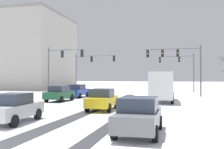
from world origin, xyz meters
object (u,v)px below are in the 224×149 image
(traffic_signal_near_right, at_px, (177,59))
(car_yellow_cab_third, at_px, (102,99))
(traffic_signal_far_left, at_px, (90,64))
(car_grey_fifth, at_px, (139,115))
(traffic_signal_far_right, at_px, (181,65))
(bus_oncoming, at_px, (159,80))
(office_building_far_left_block, at_px, (12,53))
(car_silver_fourth, at_px, (13,108))
(traffic_signal_near_left, at_px, (60,61))
(box_truck_delivery, at_px, (162,86))
(car_dark_green_second, at_px, (59,93))
(car_blue_lead, at_px, (77,91))

(traffic_signal_near_right, bearing_deg, car_yellow_cab_third, -111.18)
(traffic_signal_far_left, bearing_deg, car_grey_fifth, -67.78)
(traffic_signal_far_right, relative_size, car_grey_fifth, 1.58)
(car_grey_fifth, bearing_deg, bus_oncoming, 92.19)
(car_yellow_cab_third, distance_m, office_building_far_left_block, 45.76)
(car_yellow_cab_third, xyz_separation_m, car_grey_fifth, (3.83, -7.68, 0.00))
(car_silver_fourth, distance_m, car_grey_fifth, 7.17)
(traffic_signal_near_left, height_order, car_silver_fourth, traffic_signal_near_left)
(traffic_signal_far_right, height_order, box_truck_delivery, traffic_signal_far_right)
(car_dark_green_second, height_order, bus_oncoming, bus_oncoming)
(traffic_signal_near_left, relative_size, box_truck_delivery, 0.88)
(traffic_signal_far_left, height_order, car_grey_fifth, traffic_signal_far_left)
(traffic_signal_far_left, relative_size, box_truck_delivery, 0.97)
(traffic_signal_near_left, relative_size, car_yellow_cab_third, 1.57)
(traffic_signal_near_left, bearing_deg, car_dark_green_second, -65.89)
(car_silver_fourth, bearing_deg, traffic_signal_near_right, 67.12)
(traffic_signal_near_right, height_order, car_dark_green_second, traffic_signal_near_right)
(traffic_signal_far_left, height_order, car_silver_fourth, traffic_signal_far_left)
(bus_oncoming, distance_m, box_truck_delivery, 27.55)
(car_blue_lead, bearing_deg, traffic_signal_near_right, 16.27)
(car_yellow_cab_third, height_order, box_truck_delivery, box_truck_delivery)
(traffic_signal_far_left, bearing_deg, car_silver_fourth, -79.70)
(car_blue_lead, bearing_deg, car_dark_green_second, -89.43)
(traffic_signal_near_right, xyz_separation_m, office_building_far_left_block, (-36.51, 18.29, 3.33))
(bus_oncoming, xyz_separation_m, box_truck_delivery, (1.94, -27.47, -0.36))
(traffic_signal_far_right, height_order, traffic_signal_near_left, same)
(traffic_signal_far_left, bearing_deg, office_building_far_left_block, 154.78)
(car_yellow_cab_third, bearing_deg, car_dark_green_second, 136.49)
(bus_oncoming, bearing_deg, traffic_signal_near_right, -80.32)
(car_silver_fourth, bearing_deg, car_yellow_cab_third, 63.43)
(car_dark_green_second, distance_m, car_yellow_cab_third, 8.71)
(car_grey_fifth, height_order, bus_oncoming, bus_oncoming)
(car_dark_green_second, bearing_deg, box_truck_delivery, 11.07)
(car_grey_fifth, relative_size, office_building_far_left_block, 0.16)
(traffic_signal_far_left, distance_m, car_silver_fourth, 29.77)
(traffic_signal_near_left, distance_m, bus_oncoming, 25.72)
(car_dark_green_second, bearing_deg, traffic_signal_near_left, 114.11)
(traffic_signal_far_left, xyz_separation_m, car_dark_green_second, (2.20, -16.56, -3.88))
(traffic_signal_near_right, relative_size, car_grey_fifth, 1.69)
(bus_oncoming, bearing_deg, car_blue_lead, -109.39)
(traffic_signal_near_left, height_order, box_truck_delivery, traffic_signal_near_left)
(traffic_signal_near_left, distance_m, car_silver_fourth, 20.41)
(car_blue_lead, bearing_deg, bus_oncoming, 70.61)
(car_blue_lead, distance_m, car_yellow_cab_third, 12.91)
(car_silver_fourth, distance_m, bus_oncoming, 42.36)
(traffic_signal_near_left, bearing_deg, traffic_signal_near_right, 8.02)
(car_blue_lead, height_order, bus_oncoming, bus_oncoming)
(car_dark_green_second, relative_size, car_yellow_cab_third, 1.00)
(traffic_signal_near_right, relative_size, box_truck_delivery, 0.94)
(car_yellow_cab_third, relative_size, car_silver_fourth, 0.99)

